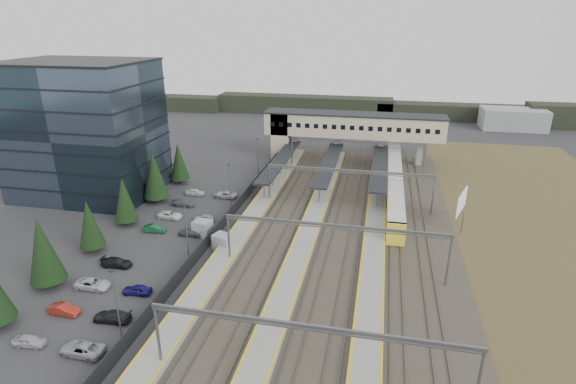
% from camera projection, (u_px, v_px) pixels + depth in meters
% --- Properties ---
extents(ground, '(220.00, 220.00, 0.00)m').
position_uv_depth(ground, '(260.00, 238.00, 67.96)').
color(ground, '#2B2B2D').
rests_on(ground, ground).
extents(office_building, '(24.30, 18.30, 24.30)m').
position_uv_depth(office_building, '(84.00, 129.00, 81.46)').
color(office_building, '#313E4E').
rests_on(office_building, ground).
extents(conifer_row, '(4.42, 49.82, 9.50)m').
position_uv_depth(conifer_row, '(110.00, 206.00, 66.95)').
color(conifer_row, black).
rests_on(conifer_row, ground).
extents(car_park, '(10.52, 44.63, 1.26)m').
position_uv_depth(car_park, '(152.00, 248.00, 63.58)').
color(car_park, '#B4B2B8').
rests_on(car_park, ground).
extents(lampposts, '(0.50, 53.25, 8.07)m').
position_uv_depth(lampposts, '(211.00, 204.00, 69.08)').
color(lampposts, slate).
rests_on(lampposts, ground).
extents(fence, '(0.08, 90.00, 2.00)m').
position_uv_depth(fence, '(229.00, 215.00, 73.42)').
color(fence, '#26282B').
rests_on(fence, ground).
extents(relay_cabin_near, '(3.21, 2.77, 2.26)m').
position_uv_depth(relay_cabin_near, '(223.00, 242.00, 64.28)').
color(relay_cabin_near, gray).
rests_on(relay_cabin_near, ground).
extents(relay_cabin_far, '(2.90, 2.54, 2.39)m').
position_uv_depth(relay_cabin_far, '(203.00, 228.00, 68.31)').
color(relay_cabin_far, gray).
rests_on(relay_cabin_far, ground).
extents(rail_corridor, '(34.00, 90.00, 0.92)m').
position_uv_depth(rail_corridor, '(325.00, 228.00, 70.61)').
color(rail_corridor, '#343027').
rests_on(rail_corridor, ground).
extents(canopies, '(23.10, 30.00, 3.28)m').
position_uv_depth(canopies, '(329.00, 163.00, 89.81)').
color(canopies, black).
rests_on(canopies, ground).
extents(footbridge, '(40.40, 6.40, 11.20)m').
position_uv_depth(footbridge, '(341.00, 127.00, 101.89)').
color(footbridge, beige).
rests_on(footbridge, ground).
extents(gantries, '(28.40, 62.28, 7.17)m').
position_uv_depth(gantries, '(343.00, 200.00, 66.20)').
color(gantries, slate).
rests_on(gantries, ground).
extents(train, '(2.73, 57.05, 3.44)m').
position_uv_depth(train, '(394.00, 173.00, 90.13)').
color(train, beige).
rests_on(train, ground).
extents(billboard, '(2.33, 6.33, 5.77)m').
position_uv_depth(billboard, '(462.00, 203.00, 70.64)').
color(billboard, slate).
rests_on(billboard, ground).
extents(scrub_east, '(34.00, 120.00, 0.06)m').
position_uv_depth(scrub_east, '(574.00, 252.00, 63.80)').
color(scrub_east, '#4F4328').
rests_on(scrub_east, ground).
extents(treeline_far, '(170.00, 19.00, 7.00)m').
position_uv_depth(treeline_far, '(405.00, 110.00, 146.43)').
color(treeline_far, black).
rests_on(treeline_far, ground).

